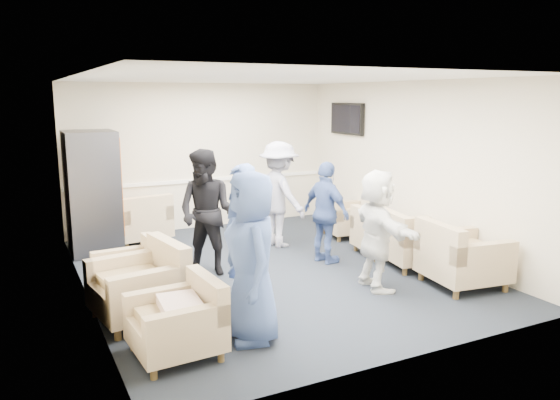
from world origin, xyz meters
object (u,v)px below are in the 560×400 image
armchair_right_midfar (381,235)px  vending_machine (93,192)px  armchair_corner (140,222)px  armchair_left_near (181,323)px  armchair_left_far (134,274)px  person_front_left (252,257)px  armchair_left_mid (143,287)px  person_front_right (377,230)px  armchair_right_far (345,219)px  person_back_left (207,213)px  person_mid_left (242,235)px  armchair_right_midnear (411,243)px  armchair_right_near (459,259)px  person_back_right (279,194)px  person_mid_right (326,213)px

armchair_right_midfar → vending_machine: size_ratio=0.46×
armchair_corner → vending_machine: (-0.75, -0.18, 0.61)m
armchair_left_near → vending_machine: vending_machine is taller
armchair_left_far → armchair_corner: (0.64, 2.57, 0.05)m
armchair_left_far → person_front_left: person_front_left is taller
armchair_left_mid → person_front_right: bearing=74.2°
armchair_left_far → armchair_right_far: armchair_right_far is taller
armchair_right_far → person_back_left: 3.05m
person_back_left → person_mid_left: bearing=-41.4°
person_back_left → armchair_right_midnear: bearing=28.7°
armchair_right_near → armchair_right_midnear: size_ratio=1.02×
armchair_right_far → armchair_corner: 3.56m
person_back_right → person_front_right: size_ratio=1.11×
armchair_left_far → person_front_right: person_front_right is taller
armchair_left_far → person_front_left: (0.84, -1.72, 0.57)m
armchair_right_near → armchair_right_midfar: size_ratio=1.17×
armchair_left_far → armchair_right_midfar: 3.88m
armchair_left_near → armchair_right_midfar: armchair_right_midfar is taller
person_back_right → person_mid_right: bearing=177.5°
person_front_right → vending_machine: bearing=51.5°
armchair_corner → vending_machine: bearing=3.6°
armchair_corner → person_front_left: (0.20, -4.28, 0.51)m
vending_machine → person_front_left: size_ratio=1.11×
armchair_left_near → armchair_left_mid: bearing=-176.8°
armchair_right_far → person_front_right: 2.72m
armchair_right_midnear → vending_machine: 4.99m
armchair_left_near → person_back_left: (1.04, 2.23, 0.56)m
armchair_right_midfar → armchair_left_near: bearing=122.8°
armchair_right_near → person_front_left: (-3.06, -0.25, 0.51)m
armchair_right_midnear → armchair_left_near: bearing=117.3°
armchair_right_midfar → vending_machine: 4.61m
armchair_right_midfar → person_mid_right: 1.09m
person_front_left → person_mid_left: person_front_left is taller
armchair_left_far → armchair_left_mid: bearing=-6.5°
armchair_left_mid → armchair_right_midnear: (3.95, 0.19, -0.01)m
armchair_right_far → armchair_left_near: bearing=135.6°
armchair_corner → person_mid_right: bearing=123.7°
armchair_corner → person_back_left: (0.49, -2.06, 0.52)m
armchair_left_near → person_front_left: bearing=87.0°
person_mid_left → armchair_right_near: bearing=69.1°
armchair_right_near → vending_machine: vending_machine is taller
armchair_right_midfar → person_front_right: bearing=146.9°
armchair_left_far → person_mid_left: 1.46m
person_front_left → armchair_left_far: bearing=-146.1°
armchair_left_far → armchair_right_far: (3.99, 1.39, 0.00)m
person_mid_right → armchair_left_far: bearing=81.4°
armchair_right_midfar → person_mid_left: size_ratio=0.52×
armchair_left_mid → person_front_left: 1.44m
armchair_corner → person_front_right: (2.25, -3.61, 0.42)m
armchair_left_mid → armchair_right_midfar: 4.01m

